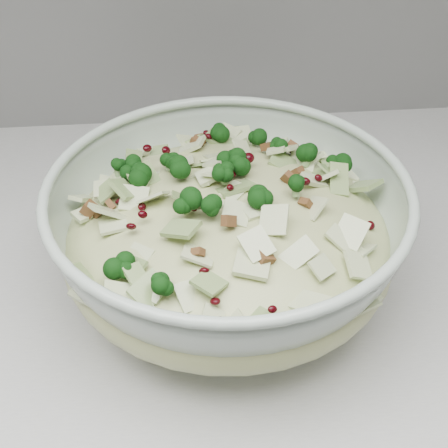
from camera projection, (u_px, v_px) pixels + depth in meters
name	position (u px, v px, depth m)	size (l,w,h in m)	color
mixing_bowl	(228.00, 238.00, 0.59)	(0.43, 0.43, 0.13)	#ABBCAC
salad	(228.00, 220.00, 0.58)	(0.43, 0.43, 0.13)	#BEC284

